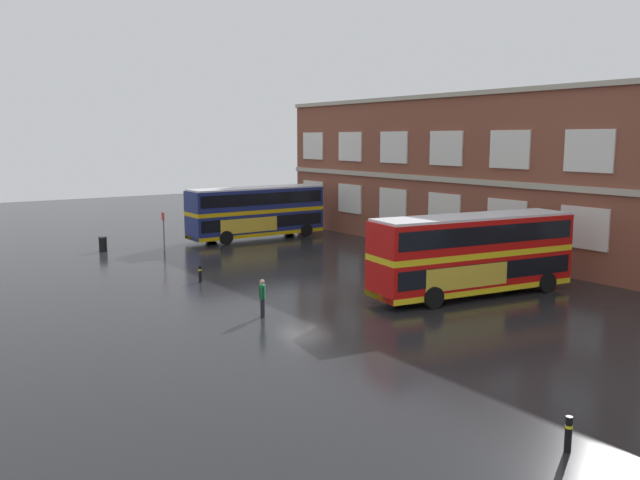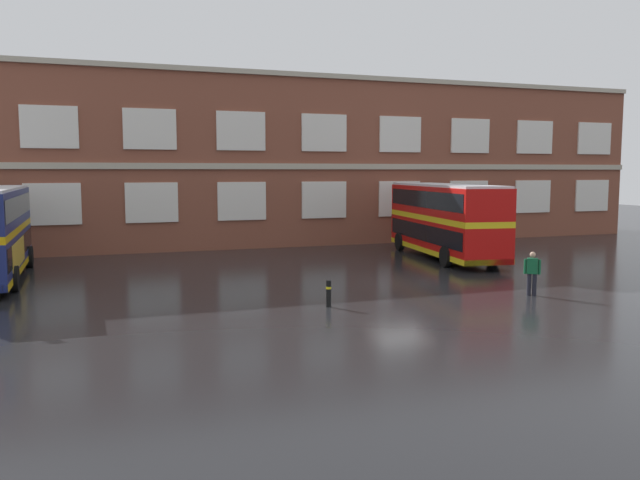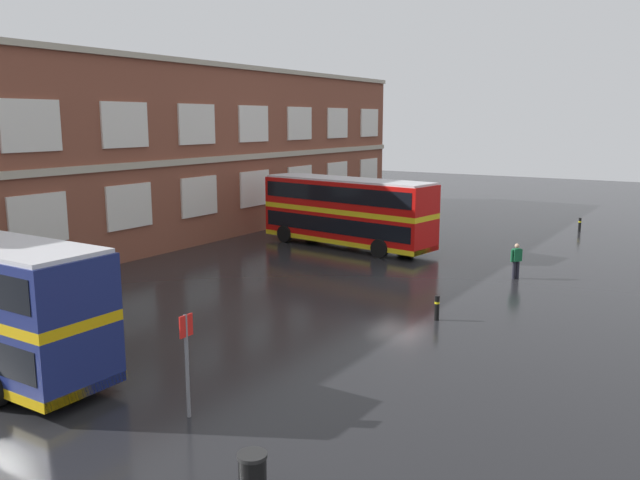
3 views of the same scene
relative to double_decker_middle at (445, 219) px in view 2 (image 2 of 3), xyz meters
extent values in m
plane|color=black|center=(-5.84, -4.26, -2.15)|extent=(120.00, 120.00, 0.00)
cube|color=brown|center=(-4.25, 11.74, 3.13)|extent=(48.11, 8.00, 10.57)
cube|color=#B2A893|center=(-4.25, 7.66, 2.92)|extent=(48.11, 0.16, 0.36)
cube|color=#B2A893|center=(-4.25, 7.69, 8.57)|extent=(48.11, 0.28, 0.30)
cube|color=silver|center=(-20.29, 7.68, 0.81)|extent=(2.99, 0.12, 2.33)
cube|color=silver|center=(-14.94, 7.68, 0.81)|extent=(2.99, 0.12, 2.33)
cube|color=silver|center=(-9.60, 7.68, 0.81)|extent=(2.99, 0.12, 2.33)
cube|color=silver|center=(-4.25, 7.68, 0.81)|extent=(2.99, 0.12, 2.33)
cube|color=silver|center=(1.09, 7.68, 0.81)|extent=(2.99, 0.12, 2.33)
cube|color=silver|center=(6.44, 7.68, 0.81)|extent=(2.99, 0.12, 2.33)
cube|color=silver|center=(11.79, 7.68, 0.81)|extent=(2.99, 0.12, 2.33)
cube|color=silver|center=(17.13, 7.68, 0.81)|extent=(2.99, 0.12, 2.33)
cube|color=silver|center=(-20.29, 7.68, 5.04)|extent=(2.99, 0.12, 2.33)
cube|color=silver|center=(-14.94, 7.68, 5.04)|extent=(2.99, 0.12, 2.33)
cube|color=silver|center=(-9.60, 7.68, 5.04)|extent=(2.99, 0.12, 2.33)
cube|color=silver|center=(-4.25, 7.68, 5.04)|extent=(2.99, 0.12, 2.33)
cube|color=silver|center=(1.09, 7.68, 5.04)|extent=(2.99, 0.12, 2.33)
cube|color=silver|center=(6.44, 7.68, 5.04)|extent=(2.99, 0.12, 2.33)
cube|color=silver|center=(11.79, 7.68, 5.04)|extent=(2.99, 0.12, 2.33)
cube|color=silver|center=(17.13, 7.68, 5.04)|extent=(2.99, 0.12, 2.33)
cube|color=gold|center=(-21.33, -1.09, -0.84)|extent=(0.05, 4.84, 1.10)
cube|color=yellow|center=(-22.59, 5.70, 1.45)|extent=(1.66, 0.07, 0.40)
cylinder|color=black|center=(-21.32, 4.08, -1.63)|extent=(0.32, 1.04, 1.04)
cylinder|color=black|center=(-21.35, -3.07, -1.63)|extent=(0.32, 1.04, 1.04)
cube|color=red|center=(0.00, 0.00, -0.92)|extent=(4.09, 11.25, 1.75)
cube|color=black|center=(0.00, 0.00, -0.71)|extent=(4.07, 10.82, 0.90)
cube|color=yellow|center=(0.00, 0.00, 0.10)|extent=(4.09, 11.25, 0.30)
cube|color=red|center=(0.00, 0.00, 1.03)|extent=(4.09, 11.25, 1.55)
cube|color=black|center=(0.00, 0.00, 1.10)|extent=(4.07, 10.82, 0.90)
cube|color=yellow|center=(0.00, 0.00, -1.66)|extent=(4.11, 11.25, 0.28)
cube|color=silver|center=(0.00, 0.00, 1.86)|extent=(3.96, 11.02, 0.12)
cube|color=gold|center=(1.09, -1.49, -0.84)|extent=(0.72, 4.79, 1.10)
cube|color=yellow|center=(0.78, 5.41, 1.45)|extent=(1.65, 0.30, 0.40)
cylinder|color=black|center=(1.81, 3.63, -1.63)|extent=(0.47, 1.08, 1.04)
cylinder|color=black|center=(-0.71, 3.99, -1.63)|extent=(0.47, 1.08, 1.04)
cylinder|color=black|center=(0.79, -3.45, -1.63)|extent=(0.47, 1.08, 1.04)
cylinder|color=black|center=(-1.73, -3.09, -1.63)|extent=(0.47, 1.08, 1.04)
cylinder|color=black|center=(-2.42, -10.78, -1.72)|extent=(0.22, 0.22, 0.85)
cylinder|color=black|center=(-2.58, -10.65, -1.72)|extent=(0.22, 0.22, 0.85)
cube|color=#145933|center=(-2.50, -10.71, -1.00)|extent=(0.46, 0.44, 0.60)
cylinder|color=#145933|center=(-2.29, -10.87, -1.03)|extent=(0.15, 0.15, 0.57)
cylinder|color=#145933|center=(-2.70, -10.55, -1.03)|extent=(0.15, 0.15, 0.57)
sphere|color=tan|center=(-2.50, -10.71, -0.56)|extent=(0.22, 0.22, 0.22)
cylinder|color=black|center=(-10.62, -10.04, -1.67)|extent=(0.18, 0.18, 0.95)
cylinder|color=yellow|center=(-10.62, -10.04, -1.47)|extent=(0.19, 0.19, 0.08)
camera|label=1|loc=(22.14, -24.66, 5.73)|focal=36.65mm
camera|label=2|loc=(-18.57, -31.15, 2.62)|focal=36.46mm
camera|label=3|loc=(-32.80, -18.84, 5.29)|focal=36.35mm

